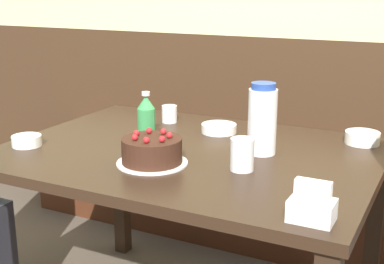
# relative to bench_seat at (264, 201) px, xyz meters

# --- Properties ---
(bench_seat) EXTENTS (2.64, 0.38, 0.45)m
(bench_seat) POSITION_rel_bench_seat_xyz_m (0.00, 0.00, 0.00)
(bench_seat) COLOR #472314
(bench_seat) RESTS_ON ground_plane
(dining_table) EXTENTS (1.28, 0.95, 0.73)m
(dining_table) POSITION_rel_bench_seat_xyz_m (0.00, -0.83, 0.42)
(dining_table) COLOR black
(dining_table) RESTS_ON ground_plane
(birthday_cake) EXTENTS (0.23, 0.23, 0.11)m
(birthday_cake) POSITION_rel_bench_seat_xyz_m (-0.04, -1.02, 0.55)
(birthday_cake) COLOR white
(birthday_cake) RESTS_ON dining_table
(water_pitcher) EXTENTS (0.10, 0.10, 0.24)m
(water_pitcher) POSITION_rel_bench_seat_xyz_m (0.24, -0.75, 0.63)
(water_pitcher) COLOR white
(water_pitcher) RESTS_ON dining_table
(soju_bottle) EXTENTS (0.07, 0.07, 0.19)m
(soju_bottle) POSITION_rel_bench_seat_xyz_m (-0.19, -0.81, 0.59)
(soju_bottle) COLOR #388E4C
(soju_bottle) RESTS_ON dining_table
(napkin_holder) EXTENTS (0.11, 0.08, 0.11)m
(napkin_holder) POSITION_rel_bench_seat_xyz_m (0.53, -1.21, 0.55)
(napkin_holder) COLOR white
(napkin_holder) RESTS_ON dining_table
(bowl_soup_white) EXTENTS (0.14, 0.14, 0.03)m
(bowl_soup_white) POSITION_rel_bench_seat_xyz_m (-0.00, -0.58, 0.52)
(bowl_soup_white) COLOR white
(bowl_soup_white) RESTS_ON dining_table
(bowl_rice_small) EXTENTS (0.11, 0.11, 0.04)m
(bowl_rice_small) POSITION_rel_bench_seat_xyz_m (-0.54, -1.05, 0.53)
(bowl_rice_small) COLOR white
(bowl_rice_small) RESTS_ON dining_table
(bowl_side_dish) EXTENTS (0.12, 0.12, 0.04)m
(bowl_side_dish) POSITION_rel_bench_seat_xyz_m (0.53, -0.48, 0.53)
(bowl_side_dish) COLOR white
(bowl_side_dish) RESTS_ON dining_table
(glass_water_tall) EXTENTS (0.07, 0.07, 0.10)m
(glass_water_tall) POSITION_rel_bench_seat_xyz_m (0.24, -0.94, 0.56)
(glass_water_tall) COLOR silver
(glass_water_tall) RESTS_ON dining_table
(glass_tumbler_short) EXTENTS (0.06, 0.06, 0.07)m
(glass_tumbler_short) POSITION_rel_bench_seat_xyz_m (-0.25, -0.53, 0.54)
(glass_tumbler_short) COLOR silver
(glass_tumbler_short) RESTS_ON dining_table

